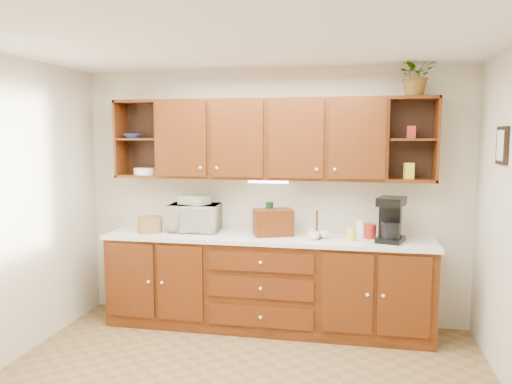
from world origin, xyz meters
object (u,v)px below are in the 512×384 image
at_px(microwave, 195,218).
at_px(bread_box, 273,222).
at_px(potted_plant, 417,75).
at_px(coffee_maker, 391,220).

xyz_separation_m(microwave, bread_box, (0.84, -0.06, -0.01)).
bearing_deg(microwave, potted_plant, -2.84).
relative_size(bread_box, coffee_maker, 0.89).
bearing_deg(coffee_maker, bread_box, -166.33).
relative_size(microwave, coffee_maker, 1.22).
height_order(bread_box, potted_plant, potted_plant).
bearing_deg(bread_box, microwave, 153.56).
distance_m(microwave, potted_plant, 2.57).
height_order(bread_box, coffee_maker, coffee_maker).
bearing_deg(potted_plant, coffee_maker, -147.70).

